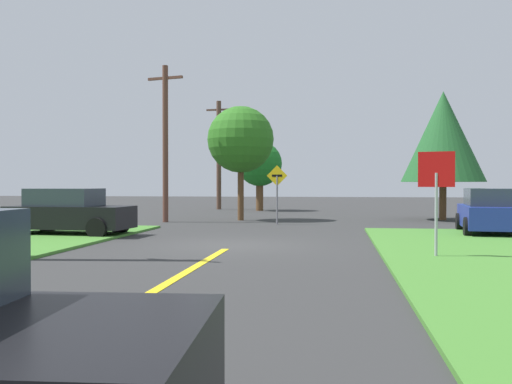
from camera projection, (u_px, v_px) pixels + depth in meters
ground_plane at (232, 245)px, 16.37m from camera, size 120.00×120.00×0.00m
lane_stripe_center at (134, 303)px, 8.45m from camera, size 0.20×14.00×0.01m
stop_sign at (436, 183)px, 13.33m from camera, size 0.82×0.22×2.55m
parked_car_near_building at (69, 212)px, 19.37m from camera, size 4.24×2.14×1.62m
car_on_crossroad at (493, 212)px, 19.66m from camera, size 2.49×4.00×1.62m
utility_pole_mid at (165, 141)px, 26.19m from camera, size 1.78×0.53×7.26m
utility_pole_far at (219, 154)px, 39.23m from camera, size 1.80×0.38×7.52m
direction_sign at (277, 188)px, 24.64m from camera, size 0.91×0.08×2.59m
oak_tree_left at (241, 140)px, 27.44m from camera, size 3.23×3.23×5.55m
pine_tree_center at (443, 137)px, 27.56m from camera, size 4.02×4.02×6.30m
oak_tree_right at (260, 164)px, 37.13m from camera, size 2.95×2.95×4.57m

